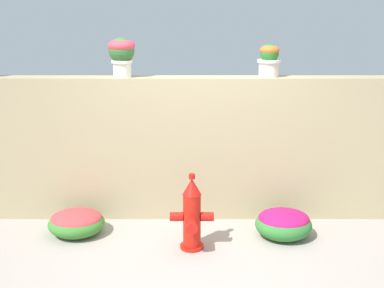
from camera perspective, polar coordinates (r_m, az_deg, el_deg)
name	(u,v)px	position (r m, az deg, el deg)	size (l,w,h in m)	color
ground_plane	(193,265)	(4.91, 0.14, -13.94)	(24.00, 24.00, 0.00)	#A4978E
stone_wall	(193,148)	(5.72, 0.07, -0.51)	(5.57, 0.28, 1.68)	tan
potted_plant_1	(120,53)	(5.53, -8.41, 10.53)	(0.30, 0.30, 0.44)	#ECE5C9
potted_plant_2	(268,59)	(5.61, 8.82, 9.82)	(0.27, 0.27, 0.37)	beige
fire_hydrant	(190,216)	(5.06, -0.19, -8.40)	(0.45, 0.36, 0.82)	red
flower_bush_left	(282,223)	(5.48, 10.47, -9.02)	(0.62, 0.56, 0.32)	#337D34
flower_bush_right	(75,222)	(5.60, -13.53, -8.84)	(0.62, 0.56, 0.28)	#3B802F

